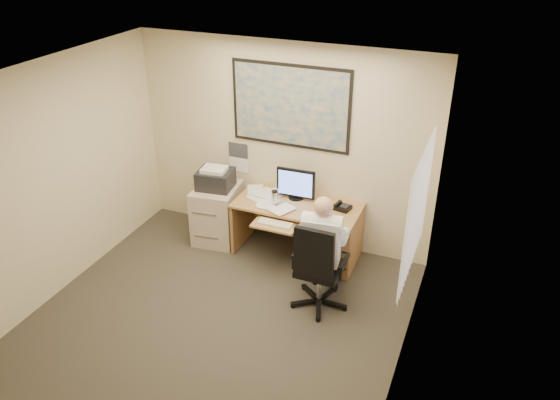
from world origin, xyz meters
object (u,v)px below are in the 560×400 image
at_px(desk, 322,229).
at_px(office_chair, 318,283).
at_px(filing_cabinet, 217,208).
at_px(person, 322,252).

distance_m(desk, office_chair, 1.00).
relative_size(filing_cabinet, person, 0.78).
distance_m(office_chair, person, 0.37).
bearing_deg(person, desk, 101.53).
bearing_deg(office_chair, filing_cabinet, 153.96).
height_order(filing_cabinet, person, person).
bearing_deg(filing_cabinet, office_chair, -34.17).
bearing_deg(person, filing_cabinet, 148.91).
bearing_deg(desk, filing_cabinet, -177.80).
distance_m(filing_cabinet, office_chair, 1.98).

